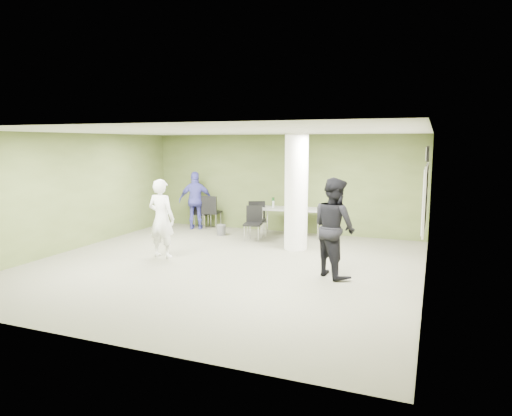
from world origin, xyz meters
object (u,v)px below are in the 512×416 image
at_px(woman_white, 161,218).
at_px(man_black, 334,227).
at_px(man_blue, 196,200).
at_px(chair_back_left, 211,209).
at_px(folding_table, 291,210).

height_order(woman_white, man_black, man_black).
bearing_deg(man_black, man_blue, 6.90).
bearing_deg(chair_back_left, folding_table, 169.56).
bearing_deg(man_blue, folding_table, 156.95).
distance_m(woman_white, man_blue, 3.41).
height_order(chair_back_left, man_blue, man_blue).
bearing_deg(folding_table, man_black, -67.23).
bearing_deg(man_blue, man_black, 123.73).
relative_size(folding_table, man_black, 0.91).
xyz_separation_m(folding_table, woman_white, (-2.05, -3.22, 0.14)).
relative_size(chair_back_left, man_blue, 0.59).
bearing_deg(folding_table, woman_white, -129.42).
xyz_separation_m(woman_white, man_black, (3.91, -0.04, 0.07)).
bearing_deg(chair_back_left, man_black, 136.36).
relative_size(man_black, man_blue, 1.12).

